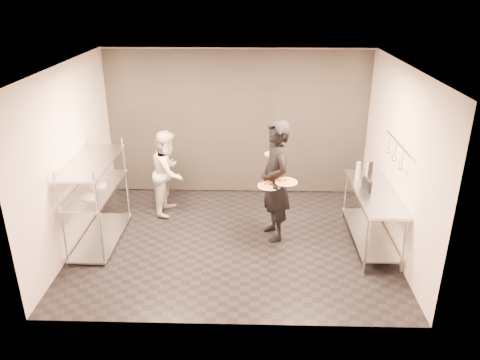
{
  "coord_description": "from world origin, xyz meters",
  "views": [
    {
      "loc": [
        0.3,
        -6.6,
        3.89
      ],
      "look_at": [
        0.11,
        -0.05,
        1.1
      ],
      "focal_mm": 35.0,
      "sensor_mm": 36.0,
      "label": 1
    }
  ],
  "objects_px": {
    "bottle_dark": "(371,169)",
    "pass_rack": "(97,197)",
    "pizza_plate_near": "(269,185)",
    "pizza_plate_far": "(286,181)",
    "pos_monitor": "(367,185)",
    "prep_counter": "(372,208)",
    "bottle_clear": "(367,169)",
    "chef": "(168,172)",
    "salad_plate": "(273,153)",
    "waiter": "(275,182)",
    "bottle_green": "(358,170)"
  },
  "relations": [
    {
      "from": "pizza_plate_near",
      "to": "pizza_plate_far",
      "type": "relative_size",
      "value": 1.05
    },
    {
      "from": "pizza_plate_near",
      "to": "pos_monitor",
      "type": "distance_m",
      "value": 1.5
    },
    {
      "from": "pizza_plate_far",
      "to": "pos_monitor",
      "type": "relative_size",
      "value": 1.36
    },
    {
      "from": "pass_rack",
      "to": "waiter",
      "type": "bearing_deg",
      "value": 3.85
    },
    {
      "from": "pass_rack",
      "to": "pizza_plate_near",
      "type": "distance_m",
      "value": 2.72
    },
    {
      "from": "pos_monitor",
      "to": "salad_plate",
      "type": "bearing_deg",
      "value": 152.89
    },
    {
      "from": "prep_counter",
      "to": "pos_monitor",
      "type": "xyz_separation_m",
      "value": [
        -0.12,
        0.04,
        0.38
      ]
    },
    {
      "from": "prep_counter",
      "to": "bottle_dark",
      "type": "height_order",
      "value": "bottle_dark"
    },
    {
      "from": "waiter",
      "to": "bottle_dark",
      "type": "height_order",
      "value": "waiter"
    },
    {
      "from": "chef",
      "to": "pos_monitor",
      "type": "distance_m",
      "value": 3.42
    },
    {
      "from": "bottle_dark",
      "to": "pass_rack",
      "type": "bearing_deg",
      "value": -171.78
    },
    {
      "from": "pizza_plate_near",
      "to": "bottle_clear",
      "type": "bearing_deg",
      "value": 24.32
    },
    {
      "from": "pos_monitor",
      "to": "bottle_clear",
      "type": "xyz_separation_m",
      "value": [
        0.16,
        0.68,
        -0.0
      ]
    },
    {
      "from": "bottle_clear",
      "to": "bottle_dark",
      "type": "xyz_separation_m",
      "value": [
        0.03,
        -0.08,
        0.03
      ]
    },
    {
      "from": "pizza_plate_far",
      "to": "bottle_dark",
      "type": "relative_size",
      "value": 1.47
    },
    {
      "from": "salad_plate",
      "to": "bottle_clear",
      "type": "xyz_separation_m",
      "value": [
        1.6,
        0.27,
        -0.35
      ]
    },
    {
      "from": "waiter",
      "to": "bottle_clear",
      "type": "xyz_separation_m",
      "value": [
        1.56,
        0.53,
        0.03
      ]
    },
    {
      "from": "prep_counter",
      "to": "bottle_clear",
      "type": "relative_size",
      "value": 10.03
    },
    {
      "from": "pizza_plate_far",
      "to": "pos_monitor",
      "type": "distance_m",
      "value": 1.26
    },
    {
      "from": "chef",
      "to": "bottle_clear",
      "type": "xyz_separation_m",
      "value": [
        3.42,
        -0.34,
        0.25
      ]
    },
    {
      "from": "bottle_dark",
      "to": "pizza_plate_near",
      "type": "bearing_deg",
      "value": -158.48
    },
    {
      "from": "pos_monitor",
      "to": "bottle_clear",
      "type": "bearing_deg",
      "value": 65.52
    },
    {
      "from": "chef",
      "to": "bottle_dark",
      "type": "distance_m",
      "value": 3.49
    },
    {
      "from": "prep_counter",
      "to": "pos_monitor",
      "type": "distance_m",
      "value": 0.4
    },
    {
      "from": "bottle_green",
      "to": "bottle_dark",
      "type": "xyz_separation_m",
      "value": [
        0.23,
        0.1,
        -0.02
      ]
    },
    {
      "from": "salad_plate",
      "to": "bottle_clear",
      "type": "relative_size",
      "value": 1.53
    },
    {
      "from": "pos_monitor",
      "to": "pizza_plate_far",
      "type": "bearing_deg",
      "value": 173.75
    },
    {
      "from": "pass_rack",
      "to": "pizza_plate_near",
      "type": "xyz_separation_m",
      "value": [
        2.71,
        -0.03,
        0.24
      ]
    },
    {
      "from": "chef",
      "to": "pos_monitor",
      "type": "height_order",
      "value": "chef"
    },
    {
      "from": "pizza_plate_near",
      "to": "salad_plate",
      "type": "xyz_separation_m",
      "value": [
        0.06,
        0.48,
        0.35
      ]
    },
    {
      "from": "pizza_plate_near",
      "to": "prep_counter",
      "type": "bearing_deg",
      "value": 1.17
    },
    {
      "from": "chef",
      "to": "bottle_clear",
      "type": "bearing_deg",
      "value": -89.22
    },
    {
      "from": "prep_counter",
      "to": "salad_plate",
      "type": "height_order",
      "value": "salad_plate"
    },
    {
      "from": "chef",
      "to": "pos_monitor",
      "type": "xyz_separation_m",
      "value": [
        3.26,
        -1.02,
        0.25
      ]
    },
    {
      "from": "pass_rack",
      "to": "salad_plate",
      "type": "height_order",
      "value": "pass_rack"
    },
    {
      "from": "waiter",
      "to": "salad_plate",
      "type": "relative_size",
      "value": 7.16
    },
    {
      "from": "chef",
      "to": "pizza_plate_near",
      "type": "bearing_deg",
      "value": -115.27
    },
    {
      "from": "chef",
      "to": "salad_plate",
      "type": "distance_m",
      "value": 2.02
    },
    {
      "from": "pass_rack",
      "to": "chef",
      "type": "distance_m",
      "value": 1.42
    },
    {
      "from": "pizza_plate_near",
      "to": "bottle_dark",
      "type": "distance_m",
      "value": 1.82
    },
    {
      "from": "pizza_plate_far",
      "to": "bottle_dark",
      "type": "distance_m",
      "value": 1.61
    },
    {
      "from": "prep_counter",
      "to": "pizza_plate_far",
      "type": "relative_size",
      "value": 5.29
    },
    {
      "from": "waiter",
      "to": "pizza_plate_near",
      "type": "bearing_deg",
      "value": -41.14
    },
    {
      "from": "pizza_plate_near",
      "to": "bottle_dark",
      "type": "relative_size",
      "value": 1.54
    },
    {
      "from": "pizza_plate_far",
      "to": "bottle_dark",
      "type": "xyz_separation_m",
      "value": [
        1.44,
        0.71,
        -0.06
      ]
    },
    {
      "from": "pass_rack",
      "to": "prep_counter",
      "type": "xyz_separation_m",
      "value": [
        4.33,
        0.0,
        -0.14
      ]
    },
    {
      "from": "bottle_clear",
      "to": "salad_plate",
      "type": "bearing_deg",
      "value": -170.32
    },
    {
      "from": "pass_rack",
      "to": "pos_monitor",
      "type": "bearing_deg",
      "value": 0.52
    },
    {
      "from": "salad_plate",
      "to": "bottle_green",
      "type": "bearing_deg",
      "value": 3.54
    },
    {
      "from": "chef",
      "to": "bottle_dark",
      "type": "height_order",
      "value": "chef"
    }
  ]
}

